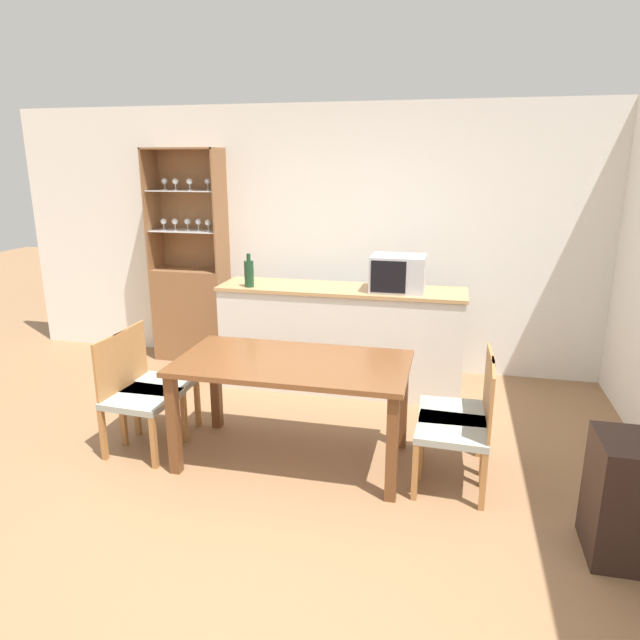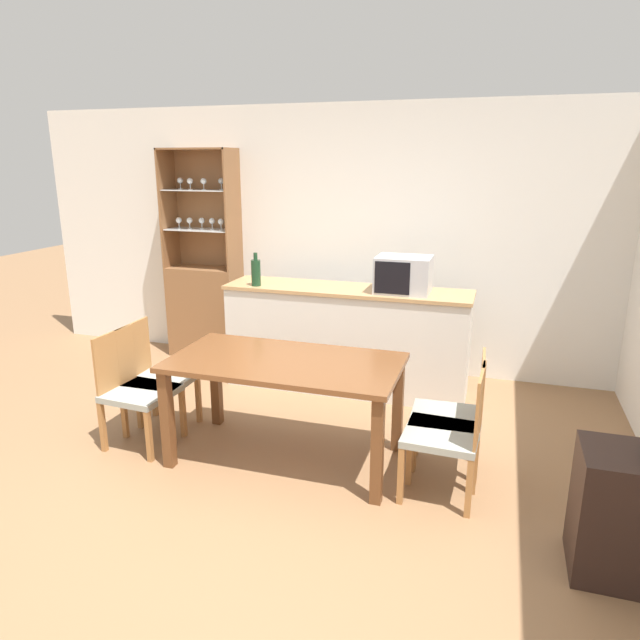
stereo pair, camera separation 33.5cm
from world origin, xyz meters
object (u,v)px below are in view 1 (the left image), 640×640
dining_chair_side_left_far (154,383)px  dining_chair_side_right_near (461,428)px  dining_chair_side_left_near (136,395)px  microwave (398,273)px  display_cabinet (192,298)px  dining_table (293,375)px  wine_bottle (249,273)px  dining_chair_side_right_far (460,411)px

dining_chair_side_left_far → dining_chair_side_right_near: 2.25m
dining_chair_side_left_far → dining_chair_side_left_near: size_ratio=1.00×
microwave → display_cabinet: bearing=166.9°
dining_chair_side_right_near → dining_chair_side_left_near: bearing=92.4°
dining_chair_side_right_near → microwave: microwave is taller
display_cabinet → dining_table: size_ratio=1.38×
dining_chair_side_left_near → wine_bottle: wine_bottle is taller
display_cabinet → microwave: (2.17, -0.51, 0.46)m
dining_chair_side_left_near → dining_chair_side_right_far: bearing=100.1°
dining_chair_side_left_near → wine_bottle: (0.38, 1.33, 0.65)m
dining_table → dining_chair_side_left_near: 1.14m
display_cabinet → dining_chair_side_left_far: (0.49, -1.73, -0.22)m
display_cabinet → dining_chair_side_left_near: 2.04m
dining_chair_side_right_far → microwave: bearing=22.8°
wine_bottle → dining_table: bearing=-58.7°
dining_chair_side_right_near → wine_bottle: wine_bottle is taller
dining_table → microwave: microwave is taller
dining_chair_side_left_near → dining_chair_side_left_far: bearing=-176.1°
dining_chair_side_left_near → wine_bottle: bearing=167.8°
dining_table → dining_chair_side_right_far: (1.12, 0.12, -0.21)m
dining_chair_side_left_far → dining_chair_side_right_near: size_ratio=1.00×
dining_chair_side_left_near → microwave: 2.33m
microwave → wine_bottle: size_ratio=1.53×
dining_chair_side_left_far → microwave: 2.18m
dining_chair_side_right_near → dining_chair_side_right_far: 0.25m
dining_chair_side_right_far → wine_bottle: (-1.85, 1.09, 0.65)m
dining_table → microwave: bearing=67.4°
wine_bottle → dining_chair_side_left_near: bearing=-106.1°
dining_table → dining_chair_side_left_near: size_ratio=1.85×
dining_table → dining_chair_side_right_near: (1.12, -0.13, -0.21)m
display_cabinet → dining_chair_side_right_far: bearing=-32.3°
display_cabinet → dining_chair_side_right_near: display_cabinet is taller
dining_chair_side_right_near → dining_chair_side_left_far: bearing=86.2°
dining_table → dining_chair_side_right_near: bearing=-6.4°
dining_chair_side_right_far → microwave: (-0.56, 1.22, 0.68)m
microwave → dining_chair_side_right_near: bearing=-69.3°
wine_bottle → microwave: bearing=6.0°
dining_chair_side_left_near → microwave: size_ratio=1.84×
dining_table → dining_chair_side_left_far: (-1.12, 0.12, -0.21)m
dining_chair_side_left_far → wine_bottle: (0.38, 1.09, 0.65)m
dining_table → microwave: size_ratio=3.41×
dining_chair_side_left_far → dining_chair_side_right_far: same height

